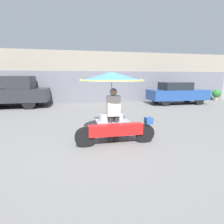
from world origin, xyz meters
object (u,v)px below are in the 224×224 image
(potted_plant, at_px, (216,94))
(pickup_truck, at_px, (7,93))
(vendor_motorcycle_cart, at_px, (112,87))
(vendor_person, at_px, (113,112))
(parked_car, at_px, (177,93))

(potted_plant, bearing_deg, pickup_truck, -178.41)
(vendor_motorcycle_cart, distance_m, pickup_truck, 8.86)
(vendor_person, distance_m, potted_plant, 13.10)
(pickup_truck, bearing_deg, potted_plant, 1.59)
(vendor_person, distance_m, parked_car, 9.06)
(parked_car, relative_size, pickup_truck, 0.81)
(parked_car, bearing_deg, pickup_truck, 176.76)
(vendor_motorcycle_cart, relative_size, pickup_truck, 0.44)
(parked_car, bearing_deg, vendor_motorcycle_cart, -134.06)
(vendor_motorcycle_cart, relative_size, potted_plant, 2.48)
(vendor_person, relative_size, pickup_truck, 0.31)
(vendor_person, height_order, parked_car, vendor_person)
(vendor_motorcycle_cart, bearing_deg, pickup_truck, 127.47)
(vendor_motorcycle_cart, xyz_separation_m, vendor_person, (-0.02, -0.28, -0.73))
(vendor_motorcycle_cart, height_order, potted_plant, vendor_motorcycle_cart)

